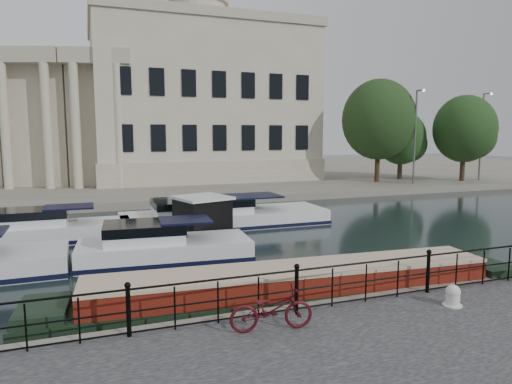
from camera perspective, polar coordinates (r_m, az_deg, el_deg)
ground_plane at (r=13.83m, az=0.94°, el=-13.54°), size 160.00×160.00×0.00m
far_bank at (r=51.47m, az=-14.92°, el=1.91°), size 120.00×42.00×0.55m
railing at (r=11.47m, az=5.10°, el=-11.65°), size 24.14×0.14×1.22m
civic_building at (r=46.94m, az=-15.93°, el=9.65°), size 53.55×31.84×16.85m
lamp_posts at (r=44.86m, az=23.09°, el=6.60°), size 8.24×1.55×8.07m
bicycle at (r=10.48m, az=1.94°, el=-14.41°), size 1.96×0.91×0.99m
mooring_bollard at (r=12.95m, az=23.38°, el=-11.84°), size 0.49×0.49×0.55m
narrowboat at (r=13.32m, az=4.92°, el=-12.72°), size 14.59×2.99×1.53m
harbour_hut at (r=20.88m, az=-6.72°, el=-3.68°), size 3.60×3.27×2.18m
cabin_cruisers at (r=21.18m, az=-16.32°, el=-5.39°), size 21.75×8.80×1.99m
trees at (r=44.42m, az=18.95°, el=7.55°), size 14.03×8.22×9.23m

